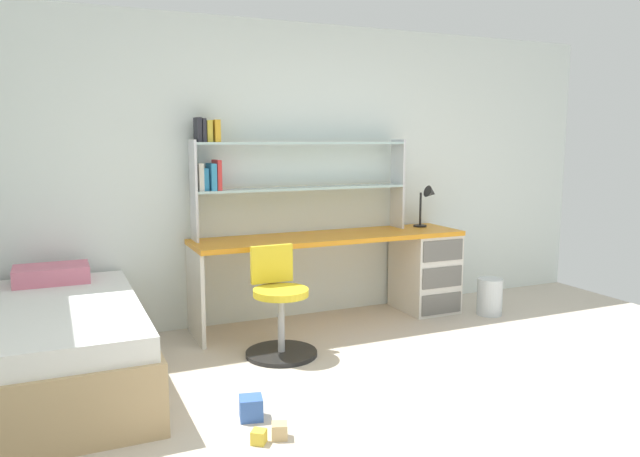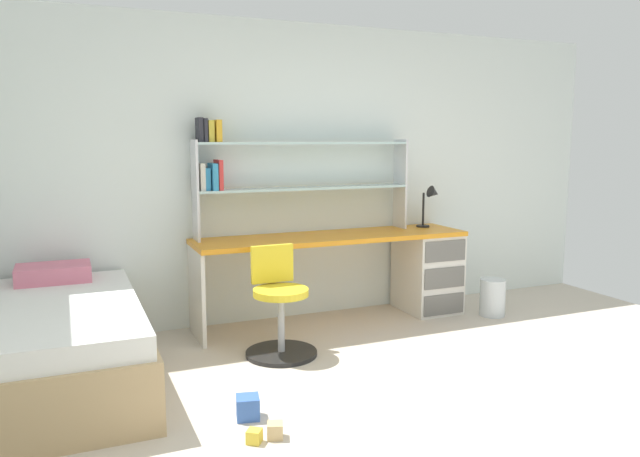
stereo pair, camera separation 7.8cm
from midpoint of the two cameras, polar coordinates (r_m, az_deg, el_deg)
The scene contains 11 objects.
ground_plane at distance 3.39m, azimuth 15.34°, elevation -19.46°, with size 6.11×6.23×0.02m, color beige.
room_shell at distance 3.67m, azimuth -13.93°, elevation 3.59°, with size 6.11×6.23×2.53m.
desk at distance 5.47m, azimuth 6.75°, elevation -3.43°, with size 2.35×0.57×0.76m.
bookshelf_hutch at distance 5.06m, azimuth -4.56°, elevation 5.68°, with size 1.88×0.22×0.97m.
desk_lamp at distance 5.65m, azimuth 9.75°, elevation 2.71°, with size 0.20×0.17×0.38m.
swivel_chair at distance 4.45m, azimuth -4.32°, elevation -7.91°, with size 0.52×0.52×0.78m.
bed_platform at distance 4.19m, azimuth -24.04°, elevation -10.15°, with size 1.06×1.82×0.67m.
waste_bin at distance 5.65m, azimuth 15.24°, elevation -6.18°, with size 0.22×0.22×0.33m, color silver.
toy_block_blue_0 at distance 3.57m, azimuth -7.13°, elevation -16.36°, with size 0.13×0.13×0.13m, color #3860B7.
toy_block_natural_1 at distance 3.36m, azimuth -4.52°, elevation -18.40°, with size 0.08×0.08×0.08m, color tan.
toy_block_yellow_2 at distance 3.33m, azimuth -6.46°, elevation -18.84°, with size 0.07×0.07×0.07m, color gold.
Camera 1 is at (-1.98, -2.27, 1.56)m, focal length 34.12 mm.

